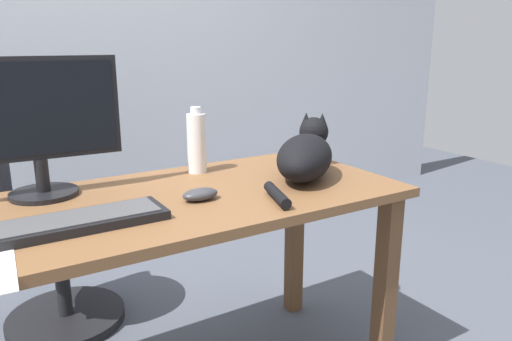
# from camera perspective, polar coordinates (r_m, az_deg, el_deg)

# --- Properties ---
(back_wall) EXTENTS (6.00, 0.04, 2.60)m
(back_wall) POSITION_cam_1_polar(r_m,az_deg,el_deg) (2.91, -23.04, 16.31)
(back_wall) COLOR silver
(back_wall) RESTS_ON ground_plane
(desk) EXTENTS (1.52, 0.65, 0.71)m
(desk) POSITION_cam_1_polar(r_m,az_deg,el_deg) (1.53, -11.08, -6.98)
(desk) COLOR brown
(desk) RESTS_ON ground_plane
(office_chair) EXTENTS (0.49, 0.48, 0.91)m
(office_chair) POSITION_cam_1_polar(r_m,az_deg,el_deg) (2.19, -23.31, -7.35)
(office_chair) COLOR black
(office_chair) RESTS_ON ground_plane
(monitor) EXTENTS (0.48, 0.20, 0.42)m
(monitor) POSITION_cam_1_polar(r_m,az_deg,el_deg) (1.58, -24.10, 5.14)
(monitor) COLOR black
(monitor) RESTS_ON desk
(keyboard) EXTENTS (0.44, 0.15, 0.03)m
(keyboard) POSITION_cam_1_polar(r_m,az_deg,el_deg) (1.33, -19.87, -5.57)
(keyboard) COLOR black
(keyboard) RESTS_ON desk
(cat) EXTENTS (0.46, 0.45, 0.20)m
(cat) POSITION_cam_1_polar(r_m,az_deg,el_deg) (1.69, 5.76, 1.89)
(cat) COLOR black
(cat) RESTS_ON desk
(computer_mouse) EXTENTS (0.11, 0.06, 0.04)m
(computer_mouse) POSITION_cam_1_polar(r_m,az_deg,el_deg) (1.46, -6.47, -2.76)
(computer_mouse) COLOR #333338
(computer_mouse) RESTS_ON desk
(water_bottle) EXTENTS (0.07, 0.07, 0.23)m
(water_bottle) POSITION_cam_1_polar(r_m,az_deg,el_deg) (1.75, -6.89, 3.26)
(water_bottle) COLOR silver
(water_bottle) RESTS_ON desk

